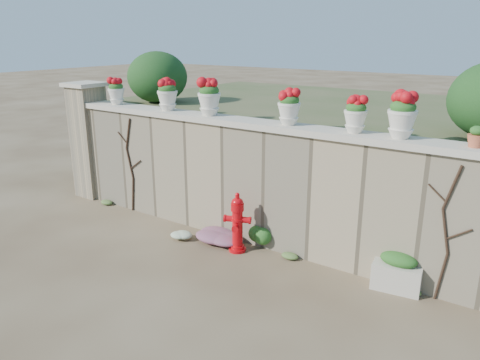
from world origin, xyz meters
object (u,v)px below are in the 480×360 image
Objects in this scene: urn_pot_0 at (116,92)px; terracotta_pot at (476,138)px; fire_hydrant at (237,222)px; planter_box at (397,272)px.

terracotta_pot is at bearing 0.00° from urn_pot_0.
fire_hydrant is 3.83m from urn_pot_0.
fire_hydrant is 2.57m from planter_box.
urn_pot_0 reaches higher than fire_hydrant.
terracotta_pot is (0.70, 0.25, 1.97)m from planter_box.
planter_box is 1.38× the size of urn_pot_0.
planter_box is 2.72× the size of terracotta_pot.
fire_hydrant is at bearing 178.59° from planter_box.
terracotta_pot reaches higher than planter_box.
fire_hydrant is 3.70m from terracotta_pot.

